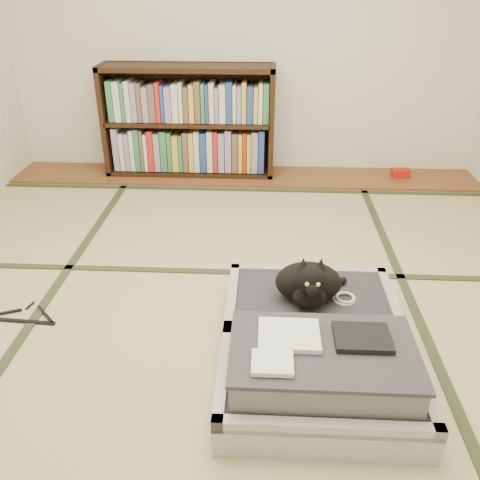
{
  "coord_description": "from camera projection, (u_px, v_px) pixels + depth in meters",
  "views": [
    {
      "loc": [
        0.18,
        -2.2,
        1.6
      ],
      "look_at": [
        0.05,
        0.35,
        0.25
      ],
      "focal_mm": 38.0,
      "sensor_mm": 36.0,
      "label": 1
    }
  ],
  "objects": [
    {
      "name": "floor",
      "position": [
        227.0,
        312.0,
        2.7
      ],
      "size": [
        4.5,
        4.5,
        0.0
      ],
      "primitive_type": "plane",
      "color": "tan",
      "rests_on": "ground"
    },
    {
      "name": "wood_strip",
      "position": [
        244.0,
        176.0,
        4.46
      ],
      "size": [
        4.0,
        0.5,
        0.02
      ],
      "primitive_type": "cube",
      "color": "brown",
      "rests_on": "ground"
    },
    {
      "name": "red_item",
      "position": [
        400.0,
        173.0,
        4.4
      ],
      "size": [
        0.16,
        0.1,
        0.07
      ],
      "primitive_type": "cube",
      "rotation": [
        0.0,
        0.0,
        0.08
      ],
      "color": "#B1190E",
      "rests_on": "wood_strip"
    },
    {
      "name": "room_shell",
      "position": [
        223.0,
        11.0,
        2.01
      ],
      "size": [
        4.5,
        4.5,
        4.5
      ],
      "color": "white",
      "rests_on": "ground"
    },
    {
      "name": "tatami_borders",
      "position": [
        233.0,
        264.0,
        3.13
      ],
      "size": [
        4.0,
        4.5,
        0.01
      ],
      "color": "#2D381E",
      "rests_on": "ground"
    },
    {
      "name": "bookcase",
      "position": [
        189.0,
        124.0,
        4.33
      ],
      "size": [
        1.45,
        0.33,
        0.93
      ],
      "color": "black",
      "rests_on": "wood_strip"
    },
    {
      "name": "suitcase",
      "position": [
        316.0,
        348.0,
        2.27
      ],
      "size": [
        0.84,
        1.12,
        0.33
      ],
      "color": "silver",
      "rests_on": "floor"
    },
    {
      "name": "cat",
      "position": [
        309.0,
        283.0,
        2.45
      ],
      "size": [
        0.37,
        0.37,
        0.3
      ],
      "color": "black",
      "rests_on": "suitcase"
    },
    {
      "name": "cable_coil",
      "position": [
        344.0,
        298.0,
        2.51
      ],
      "size": [
        0.12,
        0.12,
        0.03
      ],
      "color": "white",
      "rests_on": "suitcase"
    },
    {
      "name": "hanger",
      "position": [
        22.0,
        317.0,
        2.64
      ],
      "size": [
        0.4,
        0.19,
        0.01
      ],
      "color": "black",
      "rests_on": "floor"
    }
  ]
}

